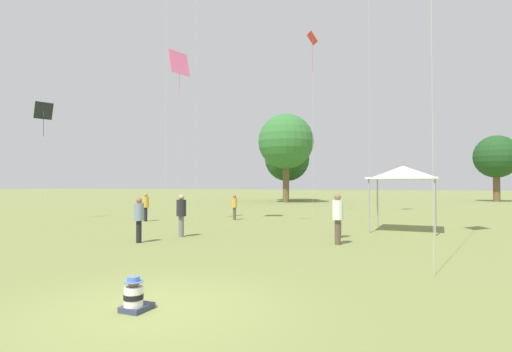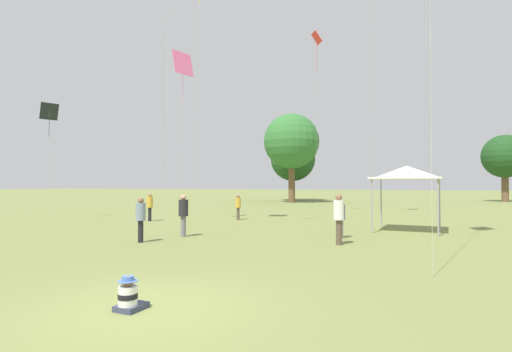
{
  "view_description": "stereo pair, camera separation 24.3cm",
  "coord_description": "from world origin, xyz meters",
  "px_view_note": "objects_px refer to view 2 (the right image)",
  "views": [
    {
      "loc": [
        3.94,
        -6.14,
        2.2
      ],
      "look_at": [
        -0.07,
        5.99,
        2.46
      ],
      "focal_mm": 28.0,
      "sensor_mm": 36.0,
      "label": 1
    },
    {
      "loc": [
        4.17,
        -6.06,
        2.2
      ],
      "look_at": [
        -0.07,
        5.99,
        2.46
      ],
      "focal_mm": 28.0,
      "sensor_mm": 36.0,
      "label": 2
    }
  ],
  "objects_px": {
    "person_standing_4": "(183,212)",
    "kite_3": "(49,114)",
    "distant_tree_1": "(505,157)",
    "kite_0": "(183,66)",
    "person_standing_5": "(141,216)",
    "seated_toddler": "(129,296)",
    "canopy_tent": "(407,173)",
    "person_standing_1": "(339,215)",
    "distant_tree_2": "(293,159)",
    "person_standing_0": "(341,215)",
    "distant_tree_0": "(291,142)",
    "person_standing_2": "(150,204)",
    "person_standing_3": "(238,205)",
    "kite_7": "(317,46)"
  },
  "relations": [
    {
      "from": "seated_toddler",
      "to": "person_standing_3",
      "type": "height_order",
      "value": "person_standing_3"
    },
    {
      "from": "person_standing_1",
      "to": "kite_3",
      "type": "bearing_deg",
      "value": -147.97
    },
    {
      "from": "distant_tree_0",
      "to": "distant_tree_2",
      "type": "relative_size",
      "value": 1.23
    },
    {
      "from": "person_standing_2",
      "to": "distant_tree_1",
      "type": "relative_size",
      "value": 0.2
    },
    {
      "from": "kite_3",
      "to": "distant_tree_2",
      "type": "bearing_deg",
      "value": -120.37
    },
    {
      "from": "seated_toddler",
      "to": "kite_7",
      "type": "relative_size",
      "value": 0.05
    },
    {
      "from": "person_standing_2",
      "to": "distant_tree_0",
      "type": "height_order",
      "value": "distant_tree_0"
    },
    {
      "from": "person_standing_0",
      "to": "kite_0",
      "type": "relative_size",
      "value": 0.16
    },
    {
      "from": "person_standing_4",
      "to": "kite_0",
      "type": "bearing_deg",
      "value": -163.92
    },
    {
      "from": "kite_0",
      "to": "person_standing_5",
      "type": "bearing_deg",
      "value": -97.34
    },
    {
      "from": "kite_7",
      "to": "person_standing_5",
      "type": "bearing_deg",
      "value": -178.49
    },
    {
      "from": "person_standing_1",
      "to": "kite_7",
      "type": "height_order",
      "value": "kite_7"
    },
    {
      "from": "kite_7",
      "to": "distant_tree_1",
      "type": "relative_size",
      "value": 1.62
    },
    {
      "from": "person_standing_1",
      "to": "distant_tree_1",
      "type": "bearing_deg",
      "value": 115.67
    },
    {
      "from": "person_standing_2",
      "to": "distant_tree_2",
      "type": "relative_size",
      "value": 0.19
    },
    {
      "from": "seated_toddler",
      "to": "kite_0",
      "type": "distance_m",
      "value": 18.57
    },
    {
      "from": "canopy_tent",
      "to": "person_standing_3",
      "type": "bearing_deg",
      "value": 162.75
    },
    {
      "from": "kite_3",
      "to": "person_standing_2",
      "type": "bearing_deg",
      "value": 174.63
    },
    {
      "from": "person_standing_1",
      "to": "person_standing_2",
      "type": "distance_m",
      "value": 13.11
    },
    {
      "from": "kite_3",
      "to": "distant_tree_1",
      "type": "bearing_deg",
      "value": -149.52
    },
    {
      "from": "person_standing_2",
      "to": "kite_0",
      "type": "xyz_separation_m",
      "value": [
        2.1,
        0.17,
        8.12
      ]
    },
    {
      "from": "distant_tree_0",
      "to": "kite_3",
      "type": "bearing_deg",
      "value": -106.73
    },
    {
      "from": "seated_toddler",
      "to": "person_standing_3",
      "type": "bearing_deg",
      "value": 110.82
    },
    {
      "from": "person_standing_2",
      "to": "canopy_tent",
      "type": "bearing_deg",
      "value": 169.0
    },
    {
      "from": "person_standing_1",
      "to": "kite_0",
      "type": "xyz_separation_m",
      "value": [
        -9.75,
        5.79,
        8.02
      ]
    },
    {
      "from": "distant_tree_0",
      "to": "person_standing_0",
      "type": "bearing_deg",
      "value": -72.08
    },
    {
      "from": "seated_toddler",
      "to": "kite_3",
      "type": "relative_size",
      "value": 0.09
    },
    {
      "from": "distant_tree_0",
      "to": "distant_tree_1",
      "type": "xyz_separation_m",
      "value": [
        24.54,
        10.54,
        -1.67
      ]
    },
    {
      "from": "person_standing_2",
      "to": "person_standing_3",
      "type": "bearing_deg",
      "value": -160.18
    },
    {
      "from": "distant_tree_1",
      "to": "person_standing_0",
      "type": "bearing_deg",
      "value": -110.24
    },
    {
      "from": "person_standing_0",
      "to": "person_standing_5",
      "type": "distance_m",
      "value": 7.9
    },
    {
      "from": "kite_7",
      "to": "kite_0",
      "type": "bearing_deg",
      "value": 158.59
    },
    {
      "from": "distant_tree_0",
      "to": "person_standing_3",
      "type": "bearing_deg",
      "value": -83.73
    },
    {
      "from": "kite_3",
      "to": "person_standing_3",
      "type": "bearing_deg",
      "value": -178.29
    },
    {
      "from": "canopy_tent",
      "to": "distant_tree_2",
      "type": "xyz_separation_m",
      "value": [
        -13.61,
        32.61,
        2.88
      ]
    },
    {
      "from": "person_standing_4",
      "to": "kite_3",
      "type": "relative_size",
      "value": 0.25
    },
    {
      "from": "kite_7",
      "to": "distant_tree_1",
      "type": "bearing_deg",
      "value": -19.5
    },
    {
      "from": "person_standing_0",
      "to": "person_standing_2",
      "type": "xyz_separation_m",
      "value": [
        -11.69,
        3.8,
        0.06
      ]
    },
    {
      "from": "person_standing_4",
      "to": "person_standing_5",
      "type": "bearing_deg",
      "value": -33.23
    },
    {
      "from": "person_standing_4",
      "to": "canopy_tent",
      "type": "xyz_separation_m",
      "value": [
        8.89,
        5.07,
        1.69
      ]
    },
    {
      "from": "person_standing_2",
      "to": "person_standing_3",
      "type": "xyz_separation_m",
      "value": [
        4.62,
        2.57,
        -0.07
      ]
    },
    {
      "from": "kite_3",
      "to": "kite_7",
      "type": "relative_size",
      "value": 0.53
    },
    {
      "from": "kite_7",
      "to": "distant_tree_1",
      "type": "xyz_separation_m",
      "value": [
        18.26,
        27.65,
        -6.87
      ]
    },
    {
      "from": "canopy_tent",
      "to": "kite_0",
      "type": "xyz_separation_m",
      "value": [
        -12.18,
        0.6,
        6.39
      ]
    },
    {
      "from": "person_standing_0",
      "to": "person_standing_5",
      "type": "relative_size",
      "value": 0.92
    },
    {
      "from": "person_standing_5",
      "to": "seated_toddler",
      "type": "bearing_deg",
      "value": -107.41
    },
    {
      "from": "person_standing_2",
      "to": "person_standing_3",
      "type": "distance_m",
      "value": 5.28
    },
    {
      "from": "person_standing_3",
      "to": "kite_3",
      "type": "relative_size",
      "value": 0.22
    },
    {
      "from": "person_standing_4",
      "to": "distant_tree_1",
      "type": "distance_m",
      "value": 47.35
    },
    {
      "from": "canopy_tent",
      "to": "kite_7",
      "type": "height_order",
      "value": "kite_7"
    }
  ]
}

